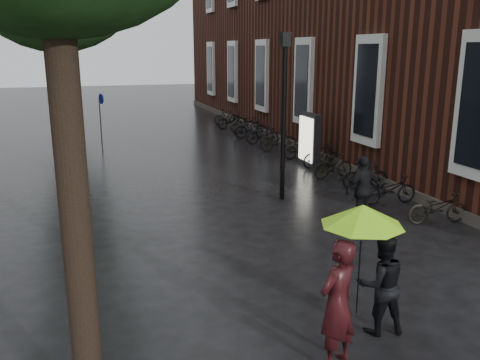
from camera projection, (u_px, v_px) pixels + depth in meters
name	position (u px, v px, depth m)	size (l,w,h in m)	color
brick_building	(362.00, 15.00, 25.82)	(10.20, 33.20, 12.00)	#38160F
person_burgundy	(337.00, 304.00, 6.98)	(0.69, 0.45, 1.89)	black
person_black	(381.00, 284.00, 7.87)	(0.79, 0.62, 1.62)	black
lime_umbrella	(363.00, 215.00, 7.06)	(1.19, 1.19, 1.74)	black
pedestrian_walking	(363.00, 190.00, 12.80)	(1.04, 0.43, 1.77)	black
parked_bicycles	(284.00, 142.00, 21.81)	(2.09, 18.91, 1.05)	black
ad_lightbox	(309.00, 140.00, 19.09)	(0.31, 1.34, 2.01)	black
lamp_post	(284.00, 101.00, 14.41)	(0.25, 0.25, 4.79)	black
cycle_sign	(101.00, 113.00, 22.11)	(0.13, 0.45, 2.46)	#262628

